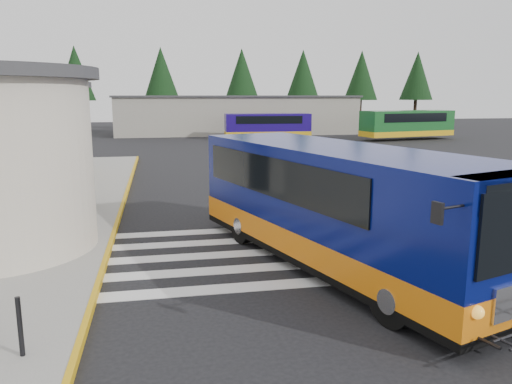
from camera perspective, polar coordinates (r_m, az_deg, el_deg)
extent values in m
plane|color=black|center=(14.49, -0.21, -5.99)|extent=(140.00, 140.00, 0.00)
cube|color=gold|center=(18.15, -15.33, -2.63)|extent=(0.12, 34.00, 0.16)
cube|color=black|center=(19.24, -22.53, 1.24)|extent=(0.08, 1.20, 2.20)
cube|color=#38383A|center=(18.99, -21.40, 5.16)|extent=(1.20, 1.80, 0.12)
cube|color=silver|center=(11.43, 0.35, -10.71)|extent=(8.00, 0.55, 0.01)
cube|color=silver|center=(12.54, -0.74, -8.72)|extent=(8.00, 0.55, 0.01)
cube|color=silver|center=(13.66, -1.65, -7.04)|extent=(8.00, 0.55, 0.01)
cube|color=silver|center=(14.79, -2.42, -5.63)|extent=(8.00, 0.55, 0.01)
cube|color=silver|center=(15.93, -3.07, -4.41)|extent=(8.00, 0.55, 0.01)
cube|color=gray|center=(56.32, -2.28, 8.73)|extent=(26.00, 8.00, 4.00)
cube|color=#38383A|center=(56.27, -2.30, 10.87)|extent=(26.40, 8.40, 0.20)
cylinder|color=black|center=(64.35, -19.65, 8.21)|extent=(0.44, 0.44, 3.60)
cone|color=black|center=(64.35, -19.94, 12.66)|extent=(4.40, 4.40, 6.40)
cylinder|color=black|center=(63.66, -10.62, 8.64)|extent=(0.44, 0.44, 3.60)
cone|color=black|center=(63.67, -10.79, 13.13)|extent=(4.40, 4.40, 6.40)
cylinder|color=black|center=(64.54, -1.61, 8.85)|extent=(0.44, 0.44, 3.60)
cone|color=black|center=(64.54, -1.63, 13.29)|extent=(4.40, 4.40, 6.40)
cylinder|color=black|center=(66.32, 5.31, 8.86)|extent=(0.44, 0.44, 3.60)
cone|color=black|center=(66.33, 5.39, 13.18)|extent=(4.40, 4.40, 6.40)
cylinder|color=black|center=(68.99, 11.77, 8.76)|extent=(0.44, 0.44, 3.60)
cone|color=black|center=(69.00, 11.94, 12.91)|extent=(4.40, 4.40, 6.40)
cylinder|color=black|center=(72.46, 17.69, 8.58)|extent=(0.44, 0.44, 3.60)
cone|color=black|center=(72.46, 17.92, 12.52)|extent=(4.40, 4.40, 6.40)
cube|color=#071059|center=(12.52, 9.36, -0.75)|extent=(5.55, 10.18, 2.56)
cube|color=orange|center=(12.75, 9.22, -5.04)|extent=(5.59, 10.22, 0.61)
cube|color=black|center=(12.86, 9.17, -6.59)|extent=(5.57, 10.20, 0.24)
cube|color=black|center=(12.37, 1.88, 1.69)|extent=(2.20, 6.87, 0.98)
cube|color=black|center=(13.96, 11.73, 2.53)|extent=(2.20, 6.87, 0.98)
cylinder|color=black|center=(9.75, 15.47, -11.80)|extent=(0.63, 1.10, 1.05)
cylinder|color=black|center=(11.46, 24.26, -8.91)|extent=(0.63, 1.10, 1.05)
cylinder|color=black|center=(14.50, -1.47, -3.83)|extent=(0.63, 1.10, 1.05)
cylinder|color=black|center=(15.70, 6.35, -2.74)|extent=(0.63, 1.10, 1.05)
cube|color=black|center=(7.68, 20.02, -2.27)|extent=(0.11, 0.20, 0.33)
imported|color=black|center=(14.19, -22.46, -2.87)|extent=(1.02, 1.09, 1.78)
cylinder|color=black|center=(8.97, -25.36, -13.74)|extent=(0.08, 0.08, 0.99)
cube|color=#190861|center=(49.01, 1.32, 7.72)|extent=(8.34, 2.66, 2.11)
cube|color=gold|center=(49.07, 1.31, 6.72)|extent=(8.37, 2.69, 0.46)
cube|color=black|center=(48.99, 1.32, 8.31)|extent=(6.51, 2.63, 0.73)
cube|color=#165521|center=(50.64, 16.88, 7.55)|extent=(9.57, 4.26, 2.36)
cube|color=gold|center=(50.69, 16.82, 6.48)|extent=(9.61, 4.30, 0.51)
cube|color=black|center=(50.61, 16.92, 8.19)|extent=(7.56, 3.92, 0.82)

